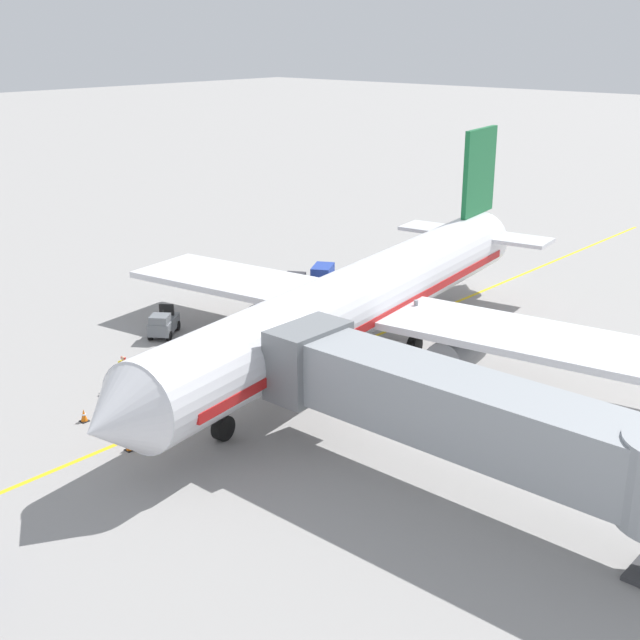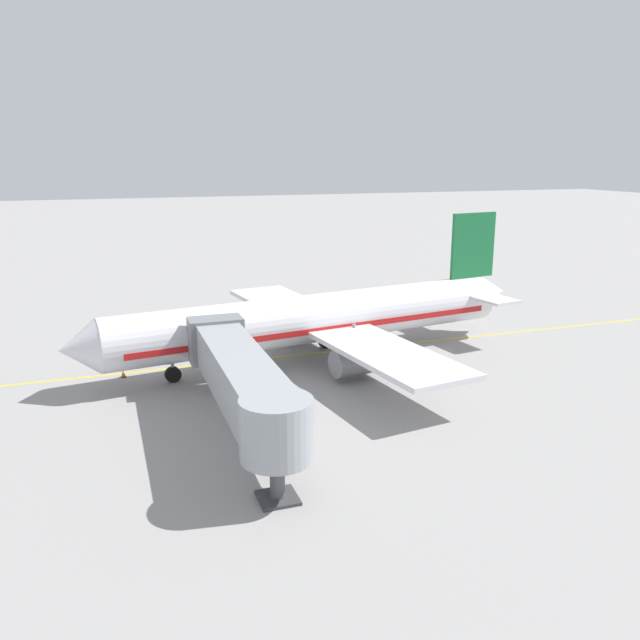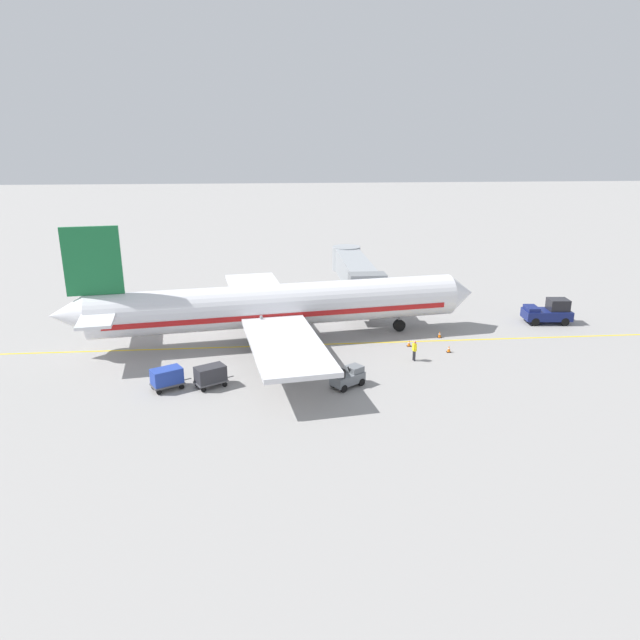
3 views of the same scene
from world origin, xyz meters
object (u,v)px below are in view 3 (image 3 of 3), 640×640
at_px(jet_bridge, 355,271).
at_px(safety_cone_wing_tip, 449,349).
at_px(pushback_tractor, 549,312).
at_px(ground_crew_wing_walker, 414,349).
at_px(parked_airliner, 277,306).
at_px(safety_cone_nose_left, 440,334).
at_px(safety_cone_nose_right, 409,343).
at_px(baggage_cart_second_in_train, 167,377).
at_px(baggage_tug_lead, 348,377).
at_px(baggage_cart_front, 210,375).

distance_m(jet_bridge, safety_cone_wing_tip, 17.46).
relative_size(pushback_tractor, ground_crew_wing_walker, 2.71).
bearing_deg(safety_cone_wing_tip, parked_airliner, -106.64).
bearing_deg(safety_cone_nose_left, safety_cone_nose_right, -58.59).
bearing_deg(parked_airliner, baggage_cart_second_in_train, -39.43).
distance_m(pushback_tractor, safety_cone_nose_left, 12.30).
xyz_separation_m(parked_airliner, safety_cone_nose_right, (2.54, 11.29, -2.90)).
distance_m(parked_airliner, safety_cone_nose_left, 14.89).
bearing_deg(baggage_tug_lead, safety_cone_wing_tip, 123.37).
bearing_deg(pushback_tractor, baggage_cart_front, -68.30).
bearing_deg(pushback_tractor, safety_cone_nose_left, -74.06).
relative_size(baggage_cart_second_in_train, safety_cone_nose_left, 4.86).
xyz_separation_m(jet_bridge, baggage_cart_front, (21.61, -13.69, -2.51)).
bearing_deg(baggage_tug_lead, safety_cone_nose_left, 135.69).
xyz_separation_m(parked_airliner, jet_bridge, (-11.95, 8.68, 0.27)).
height_order(pushback_tractor, safety_cone_wing_tip, pushback_tractor).
distance_m(baggage_cart_second_in_train, ground_crew_wing_walker, 19.36).
bearing_deg(ground_crew_wing_walker, parked_airliner, -118.37).
bearing_deg(ground_crew_wing_walker, jet_bridge, -172.94).
height_order(jet_bridge, safety_cone_nose_right, jet_bridge).
height_order(baggage_cart_front, baggage_cart_second_in_train, same).
bearing_deg(safety_cone_nose_right, baggage_tug_lead, -38.93).
height_order(baggage_cart_front, safety_cone_nose_left, baggage_cart_front).
height_order(parked_airliner, safety_cone_nose_right, parked_airliner).
height_order(baggage_tug_lead, safety_cone_wing_tip, baggage_tug_lead).
bearing_deg(baggage_cart_second_in_train, pushback_tractor, 110.17).
xyz_separation_m(baggage_tug_lead, baggage_cart_second_in_train, (-0.64, -12.97, 0.24)).
relative_size(baggage_tug_lead, safety_cone_nose_left, 4.63).
height_order(baggage_cart_front, ground_crew_wing_walker, ground_crew_wing_walker).
bearing_deg(jet_bridge, safety_cone_wing_tip, 19.07).
bearing_deg(safety_cone_nose_left, pushback_tractor, 105.94).
relative_size(ground_crew_wing_walker, safety_cone_nose_right, 2.86).
bearing_deg(baggage_cart_second_in_train, baggage_tug_lead, 87.16).
height_order(jet_bridge, baggage_cart_front, jet_bridge).
relative_size(baggage_tug_lead, safety_cone_wing_tip, 4.63).
relative_size(pushback_tractor, baggage_tug_lead, 1.67).
bearing_deg(parked_airliner, ground_crew_wing_walker, 61.63).
relative_size(pushback_tractor, safety_cone_nose_left, 7.75).
distance_m(parked_airliner, safety_cone_nose_right, 11.93).
bearing_deg(jet_bridge, baggage_cart_second_in_train, -37.58).
height_order(baggage_cart_second_in_train, safety_cone_nose_left, baggage_cart_second_in_train).
distance_m(safety_cone_nose_right, safety_cone_wing_tip, 3.46).
bearing_deg(baggage_tug_lead, pushback_tractor, 121.75).
distance_m(parked_airliner, safety_cone_wing_tip, 15.19).
xyz_separation_m(safety_cone_nose_right, safety_cone_wing_tip, (1.73, 3.00, 0.00)).
bearing_deg(ground_crew_wing_walker, safety_cone_nose_right, 173.12).
xyz_separation_m(pushback_tractor, baggage_tug_lead, (13.30, -21.49, -0.39)).
height_order(baggage_tug_lead, safety_cone_nose_left, baggage_tug_lead).
xyz_separation_m(pushback_tractor, safety_cone_wing_tip, (7.12, -12.10, -0.81)).
distance_m(ground_crew_wing_walker, safety_cone_nose_left, 6.54).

